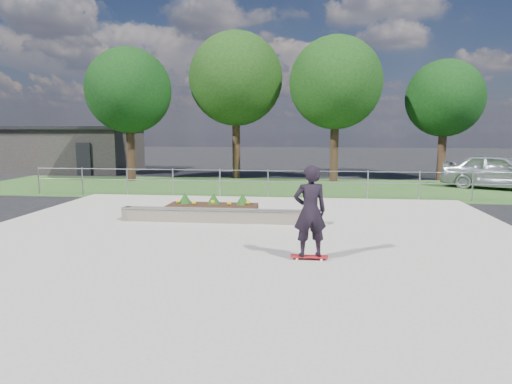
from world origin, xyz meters
The scene contains 13 objects.
ground centered at (0.00, 0.00, 0.00)m, with size 120.00×120.00×0.00m, color black.
grass_verge centered at (0.00, 11.00, 0.01)m, with size 30.00×8.00×0.02m, color #2D5421.
concrete_slab centered at (0.00, 0.00, 0.03)m, with size 15.00×15.00×0.06m, color #B0A99C.
fence centered at (0.00, 7.50, 0.77)m, with size 20.06×0.06×1.20m.
building centered at (-14.00, 18.00, 1.51)m, with size 8.40×5.40×3.00m.
tree_far_left centered at (-8.00, 13.00, 4.85)m, with size 4.55×4.55×7.15m.
tree_mid_left centered at (-2.50, 15.00, 5.61)m, with size 5.25×5.25×8.25m.
tree_mid_right centered at (3.00, 14.00, 5.23)m, with size 4.90×4.90×7.70m.
tree_far_right centered at (9.00, 15.50, 4.48)m, with size 4.20×4.20×6.60m.
grind_ledge centered at (-0.97, 2.27, 0.26)m, with size 6.00×0.44×0.43m.
planter_bed centered at (-1.56, 3.92, 0.24)m, with size 3.00×1.20×0.61m.
skateboarder centered at (1.68, -1.40, 1.11)m, with size 0.80×0.62×2.03m.
parked_car centered at (10.56, 11.67, 0.85)m, with size 2.00×4.97×1.69m, color #A7ACB1.
Camera 1 is at (1.64, -10.95, 2.84)m, focal length 32.00 mm.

